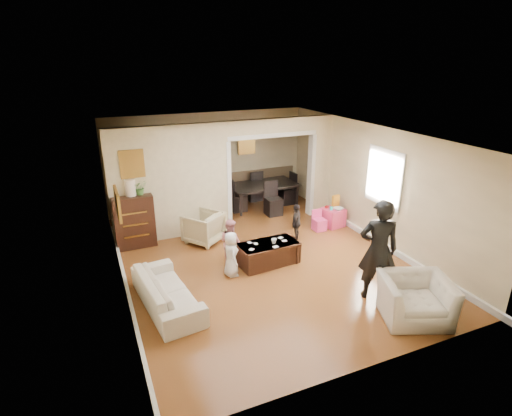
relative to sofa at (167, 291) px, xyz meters
name	(u,v)px	position (x,y,z in m)	size (l,w,h in m)	color
floor	(260,258)	(2.13, 0.96, -0.27)	(7.00, 7.00, 0.00)	brown
partition_left	(172,183)	(0.75, 2.76, 1.03)	(2.75, 0.18, 2.60)	beige
partition_right	(319,166)	(4.60, 2.76, 1.03)	(0.55, 0.18, 2.60)	beige
partition_header	(272,126)	(3.23, 2.76, 2.15)	(2.22, 0.18, 0.35)	beige
window_pane	(385,177)	(4.86, 0.56, 1.28)	(0.03, 0.95, 1.10)	white
framed_art_partition	(132,164)	(-0.07, 2.66, 1.58)	(0.45, 0.03, 0.55)	brown
framed_art_sofa_wall	(118,204)	(-0.58, 0.36, 1.53)	(0.03, 0.55, 0.40)	brown
framed_art_alcove	(246,143)	(3.23, 4.40, 1.43)	(0.45, 0.03, 0.55)	brown
sofa	(167,291)	(0.00, 0.00, 0.00)	(1.88, 0.74, 0.55)	beige
armchair_back	(204,227)	(1.28, 2.19, 0.08)	(0.75, 0.77, 0.70)	#C3B487
armchair_front	(415,299)	(3.58, -1.89, 0.07)	(1.05, 0.92, 0.69)	beige
dresser	(134,221)	(-0.16, 2.62, 0.31)	(0.85, 0.48, 1.17)	#34180F
table_lamp	(130,188)	(-0.16, 2.62, 1.08)	(0.22, 0.22, 0.36)	#F7E2C9
potted_plant	(140,187)	(0.04, 2.62, 1.06)	(0.29, 0.26, 0.33)	#487B37
coffee_table	(268,253)	(2.19, 0.68, -0.05)	(1.20, 0.60, 0.45)	#321A10
coffee_cup	(274,241)	(2.29, 0.63, 0.22)	(0.11, 0.11, 0.10)	white
play_table	(333,217)	(4.49, 1.83, -0.05)	(0.47, 0.47, 0.45)	#F74173
cereal_box	(336,201)	(4.61, 1.93, 0.33)	(0.20, 0.07, 0.30)	yellow
cyan_cup	(331,208)	(4.39, 1.78, 0.22)	(0.08, 0.08, 0.08)	#28CCC8
toy_block	(327,207)	(4.37, 1.95, 0.20)	(0.08, 0.06, 0.05)	red
play_bowl	(338,209)	(4.54, 1.71, 0.21)	(0.24, 0.24, 0.06)	silver
dining_table	(263,196)	(3.46, 3.74, 0.06)	(1.88, 1.05, 0.66)	black
adult_person	(378,250)	(3.38, -1.15, 0.63)	(0.66, 0.43, 1.81)	black
child_kneel_a	(231,254)	(1.34, 0.53, 0.17)	(0.44, 0.28, 0.89)	silver
child_kneel_b	(230,242)	(1.49, 0.98, 0.21)	(0.47, 0.36, 0.96)	pink
child_toddler	(296,223)	(3.24, 1.43, 0.17)	(0.52, 0.22, 0.88)	black
craft_papers	(268,243)	(2.19, 0.68, 0.18)	(0.89, 0.49, 0.00)	white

